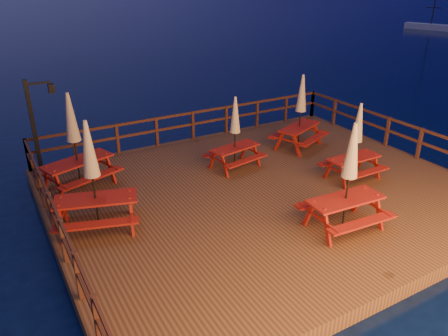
{
  "coord_description": "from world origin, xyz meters",
  "views": [
    {
      "loc": [
        -6.78,
        -9.37,
        6.33
      ],
      "look_at": [
        -1.07,
        0.6,
        1.1
      ],
      "focal_mm": 35.0,
      "sensor_mm": 36.0,
      "label": 1
    }
  ],
  "objects_px": {
    "picnic_table_0": "(301,111)",
    "picnic_table_1": "(92,175)",
    "lamp_post": "(37,118)",
    "picnic_table_2": "(235,132)",
    "sailboat": "(434,27)"
  },
  "relations": [
    {
      "from": "picnic_table_0",
      "to": "picnic_table_2",
      "type": "height_order",
      "value": "picnic_table_0"
    },
    {
      "from": "picnic_table_1",
      "to": "picnic_table_2",
      "type": "relative_size",
      "value": 1.2
    },
    {
      "from": "lamp_post",
      "to": "picnic_table_1",
      "type": "xyz_separation_m",
      "value": [
        0.54,
        -4.22,
        -0.32
      ]
    },
    {
      "from": "sailboat",
      "to": "picnic_table_0",
      "type": "xyz_separation_m",
      "value": [
        -37.06,
        -21.73,
        1.46
      ]
    },
    {
      "from": "lamp_post",
      "to": "picnic_table_0",
      "type": "height_order",
      "value": "lamp_post"
    },
    {
      "from": "lamp_post",
      "to": "picnic_table_0",
      "type": "xyz_separation_m",
      "value": [
        8.37,
        -2.34,
        -0.41
      ]
    },
    {
      "from": "sailboat",
      "to": "picnic_table_2",
      "type": "distance_m",
      "value": 45.73
    },
    {
      "from": "sailboat",
      "to": "lamp_post",
      "type": "bearing_deg",
      "value": -175.87
    },
    {
      "from": "picnic_table_0",
      "to": "picnic_table_1",
      "type": "distance_m",
      "value": 8.05
    },
    {
      "from": "lamp_post",
      "to": "picnic_table_0",
      "type": "bearing_deg",
      "value": -15.64
    },
    {
      "from": "picnic_table_0",
      "to": "lamp_post",
      "type": "bearing_deg",
      "value": 141.73
    },
    {
      "from": "picnic_table_0",
      "to": "picnic_table_2",
      "type": "distance_m",
      "value": 2.98
    },
    {
      "from": "lamp_post",
      "to": "sailboat",
      "type": "xyz_separation_m",
      "value": [
        45.43,
        19.38,
        -1.88
      ]
    },
    {
      "from": "lamp_post",
      "to": "picnic_table_2",
      "type": "relative_size",
      "value": 1.27
    },
    {
      "from": "picnic_table_0",
      "to": "picnic_table_1",
      "type": "xyz_separation_m",
      "value": [
        -7.83,
        -1.88,
        0.09
      ]
    }
  ]
}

